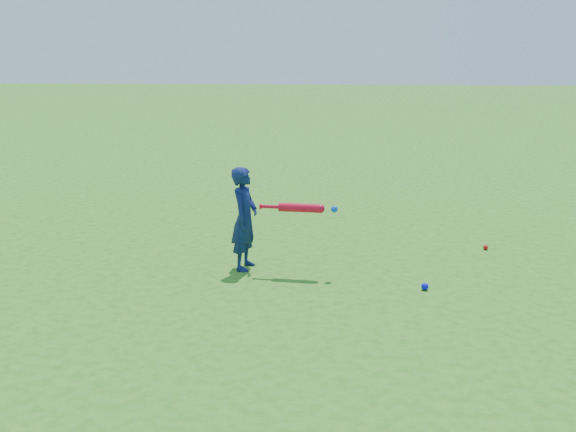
{
  "coord_description": "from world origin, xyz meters",
  "views": [
    {
      "loc": [
        1.42,
        -6.94,
        2.45
      ],
      "look_at": [
        0.86,
        -0.02,
        0.64
      ],
      "focal_mm": 40.0,
      "sensor_mm": 36.0,
      "label": 1
    }
  ],
  "objects_px": {
    "child": "(245,219)",
    "ground_ball_red": "(486,247)",
    "bat_swing": "(303,208)",
    "ground_ball_blue": "(425,287)"
  },
  "relations": [
    {
      "from": "child",
      "to": "ground_ball_red",
      "type": "height_order",
      "value": "child"
    },
    {
      "from": "child",
      "to": "bat_swing",
      "type": "xyz_separation_m",
      "value": [
        0.67,
        -0.11,
        0.16
      ]
    },
    {
      "from": "child",
      "to": "ground_ball_blue",
      "type": "distance_m",
      "value": 2.13
    },
    {
      "from": "ground_ball_red",
      "to": "bat_swing",
      "type": "height_order",
      "value": "bat_swing"
    },
    {
      "from": "ground_ball_red",
      "to": "bat_swing",
      "type": "relative_size",
      "value": 0.07
    },
    {
      "from": "ground_ball_red",
      "to": "ground_ball_blue",
      "type": "xyz_separation_m",
      "value": [
        -0.94,
        -1.48,
        0.01
      ]
    },
    {
      "from": "ground_ball_red",
      "to": "ground_ball_blue",
      "type": "height_order",
      "value": "ground_ball_blue"
    },
    {
      "from": "ground_ball_blue",
      "to": "bat_swing",
      "type": "height_order",
      "value": "bat_swing"
    },
    {
      "from": "child",
      "to": "ground_ball_red",
      "type": "distance_m",
      "value": 3.12
    },
    {
      "from": "child",
      "to": "ground_ball_blue",
      "type": "xyz_separation_m",
      "value": [
        1.98,
        -0.54,
        -0.55
      ]
    }
  ]
}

